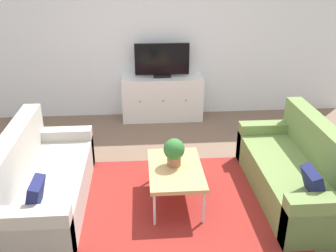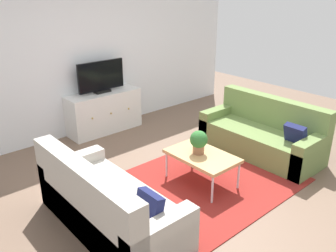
{
  "view_description": "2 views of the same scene",
  "coord_description": "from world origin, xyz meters",
  "px_view_note": "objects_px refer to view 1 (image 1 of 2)",
  "views": [
    {
      "loc": [
        -0.32,
        -3.67,
        2.51
      ],
      "look_at": [
        0.0,
        0.51,
        0.64
      ],
      "focal_mm": 40.78,
      "sensor_mm": 36.0,
      "label": 1
    },
    {
      "loc": [
        -3.01,
        -2.91,
        2.49
      ],
      "look_at": [
        0.0,
        0.51,
        0.64
      ],
      "focal_mm": 37.92,
      "sensor_mm": 36.0,
      "label": 2
    }
  ],
  "objects_px": {
    "coffee_table": "(175,170)",
    "tv_console": "(162,98)",
    "couch_left_side": "(39,184)",
    "couch_right_side": "(300,173)",
    "flat_screen_tv": "(162,61)",
    "potted_plant": "(174,151)"
  },
  "relations": [
    {
      "from": "coffee_table",
      "to": "tv_console",
      "type": "bearing_deg",
      "value": 89.85
    },
    {
      "from": "couch_left_side",
      "to": "couch_right_side",
      "type": "height_order",
      "value": "same"
    },
    {
      "from": "couch_left_side",
      "to": "flat_screen_tv",
      "type": "height_order",
      "value": "flat_screen_tv"
    },
    {
      "from": "coffee_table",
      "to": "flat_screen_tv",
      "type": "distance_m",
      "value": 2.48
    },
    {
      "from": "potted_plant",
      "to": "tv_console",
      "type": "height_order",
      "value": "potted_plant"
    },
    {
      "from": "couch_left_side",
      "to": "coffee_table",
      "type": "bearing_deg",
      "value": -0.56
    },
    {
      "from": "couch_left_side",
      "to": "tv_console",
      "type": "distance_m",
      "value": 2.8
    },
    {
      "from": "couch_left_side",
      "to": "coffee_table",
      "type": "xyz_separation_m",
      "value": [
        1.47,
        -0.01,
        0.11
      ]
    },
    {
      "from": "tv_console",
      "to": "potted_plant",
      "type": "bearing_deg",
      "value": -90.44
    },
    {
      "from": "tv_console",
      "to": "couch_left_side",
      "type": "bearing_deg",
      "value": -121.88
    },
    {
      "from": "potted_plant",
      "to": "tv_console",
      "type": "distance_m",
      "value": 2.34
    },
    {
      "from": "potted_plant",
      "to": "flat_screen_tv",
      "type": "xyz_separation_m",
      "value": [
        0.02,
        2.35,
        0.39
      ]
    },
    {
      "from": "couch_right_side",
      "to": "potted_plant",
      "type": "relative_size",
      "value": 5.94
    },
    {
      "from": "couch_right_side",
      "to": "flat_screen_tv",
      "type": "xyz_separation_m",
      "value": [
        -1.4,
        2.39,
        0.71
      ]
    },
    {
      "from": "couch_right_side",
      "to": "tv_console",
      "type": "height_order",
      "value": "couch_right_side"
    },
    {
      "from": "coffee_table",
      "to": "potted_plant",
      "type": "xyz_separation_m",
      "value": [
        -0.01,
        0.06,
        0.2
      ]
    },
    {
      "from": "flat_screen_tv",
      "to": "couch_right_side",
      "type": "bearing_deg",
      "value": -59.72
    },
    {
      "from": "couch_right_side",
      "to": "coffee_table",
      "type": "height_order",
      "value": "couch_right_side"
    },
    {
      "from": "potted_plant",
      "to": "tv_console",
      "type": "relative_size",
      "value": 0.24
    },
    {
      "from": "couch_left_side",
      "to": "tv_console",
      "type": "bearing_deg",
      "value": 58.12
    },
    {
      "from": "coffee_table",
      "to": "flat_screen_tv",
      "type": "relative_size",
      "value": 1.05
    },
    {
      "from": "couch_left_side",
      "to": "tv_console",
      "type": "relative_size",
      "value": 1.41
    }
  ]
}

